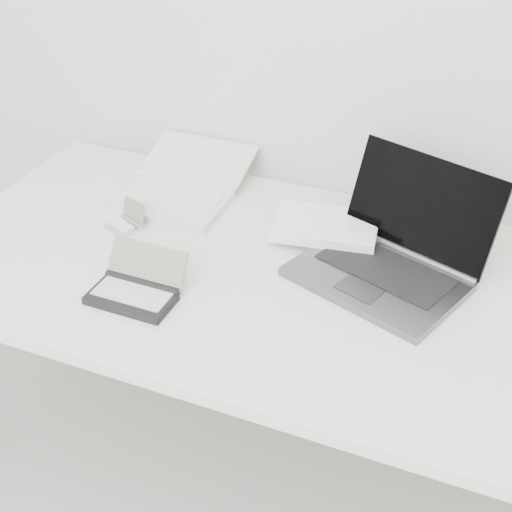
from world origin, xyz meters
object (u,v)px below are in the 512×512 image
at_px(palmtop_charcoal, 136,289).
at_px(netbook_open_white, 178,189).
at_px(laptop_large, 371,248).
at_px(desk, 275,289).

bearing_deg(palmtop_charcoal, netbook_open_white, 106.59).
bearing_deg(laptop_large, palmtop_charcoal, -123.62).
bearing_deg(netbook_open_white, laptop_large, -12.22).
distance_m(desk, netbook_open_white, 0.43).
bearing_deg(desk, laptop_large, 33.10).
distance_m(desk, palmtop_charcoal, 0.31).
distance_m(netbook_open_white, palmtop_charcoal, 0.43).
xyz_separation_m(desk, palmtop_charcoal, (-0.24, -0.19, 0.07)).
bearing_deg(netbook_open_white, desk, -33.10).
relative_size(laptop_large, netbook_open_white, 1.39).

